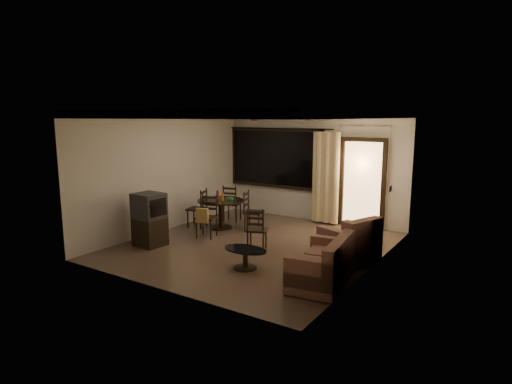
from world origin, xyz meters
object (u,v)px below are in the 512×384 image
Objects in this scene: sofa at (325,266)px; dining_chair_south at (207,224)px; dining_chair_west at (198,216)px; tv_cabinet at (150,219)px; armchair at (351,245)px; coffee_table at (245,255)px; dining_chair_north at (232,210)px; side_chair at (257,237)px; dining_table at (221,206)px; dining_chair_east at (253,219)px.

dining_chair_south is at bearing 154.56° from sofa.
tv_cabinet reaches higher than dining_chair_west.
dining_chair_west reaches higher than sofa.
coffee_table is at bearing -118.26° from armchair.
dining_chair_north is at bearing 129.85° from coffee_table.
dining_chair_south is 1.47m from side_chair.
sofa is (3.81, -2.67, 0.03)m from dining_chair_north.
dining_chair_west is at bearing 55.53° from dining_chair_north.
dining_table is at bearing 90.13° from dining_chair_north.
dining_chair_north reaches higher than coffee_table.
armchair is at bearing -124.32° from dining_chair_east.
dining_chair_east is at bearing 92.80° from dining_chair_west.
sofa is at bearing -69.21° from armchair.
dining_table is 0.73× the size of sofa.
sofa is at bearing 52.26° from dining_chair_west.
dining_chair_west and dining_chair_north have the same top height.
armchair reaches higher than coffee_table.
dining_chair_east is 0.85× the size of tv_cabinet.
sofa is (2.79, -2.13, 0.03)m from dining_chair_east.
dining_chair_east is 1.00× the size of dining_chair_south.
dining_chair_east is at bearing 15.53° from dining_table.
tv_cabinet is at bearing -133.96° from dining_chair_south.
tv_cabinet is at bearing -142.16° from armchair.
tv_cabinet is 1.33× the size of coffee_table.
dining_chair_south is (0.23, -0.83, -0.25)m from dining_table.
tv_cabinet is 1.26× the size of side_chair.
coffee_table is at bearing 176.57° from sofa.
tv_cabinet reaches higher than dining_table.
armchair is 1.32× the size of coffee_table.
armchair is at bearing 82.64° from sofa.
dining_table is 1.18× the size of dining_chair_east.
side_chair reaches higher than coffee_table.
tv_cabinet reaches higher than dining_chair_south.
sofa is at bearing 4.05° from tv_cabinet.
dining_chair_south is 1.07× the size of side_chair.
dining_chair_north is 1.07× the size of side_chair.
dining_chair_north is at bearing 89.94° from tv_cabinet.
coffee_table is at bearing -165.55° from dining_chair_east.
dining_table reaches higher than coffee_table.
side_chair is at bearing 28.20° from tv_cabinet.
dining_table is at bearing -52.62° from side_chair.
side_chair reaches higher than sofa.
dining_chair_north is (-1.02, 0.53, 0.00)m from dining_chair_east.
tv_cabinet is 2.30m from side_chair.
dining_chair_south is at bearing 65.09° from tv_cabinet.
dining_chair_east reaches higher than dining_table.
sofa is at bearing 129.37° from dining_chair_north.
dining_chair_north is at bearing 46.76° from dining_chair_east.
dining_chair_east is 1.15m from dining_chair_north.
dining_chair_west reaches higher than dining_table.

